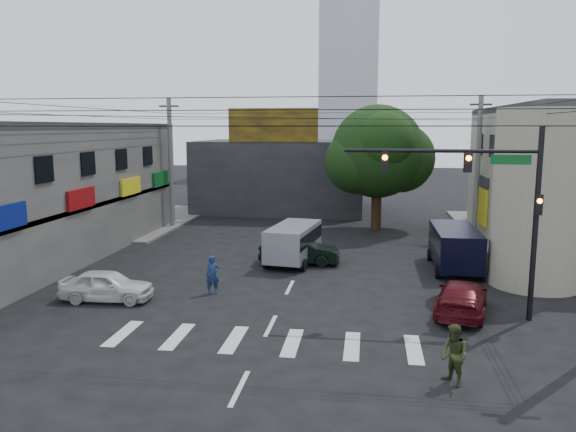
% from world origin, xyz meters
% --- Properties ---
extents(ground, '(160.00, 160.00, 0.00)m').
position_xyz_m(ground, '(0.00, 0.00, 0.00)').
color(ground, black).
rests_on(ground, ground).
extents(sidewalk_far_left, '(16.00, 16.00, 0.15)m').
position_xyz_m(sidewalk_far_left, '(-18.00, 18.00, 0.07)').
color(sidewalk_far_left, '#514F4C').
rests_on(sidewalk_far_left, ground).
extents(corner_column, '(4.00, 4.00, 8.00)m').
position_xyz_m(corner_column, '(11.00, 4.00, 4.00)').
color(corner_column, gray).
rests_on(corner_column, ground).
extents(building_far, '(14.00, 10.00, 6.00)m').
position_xyz_m(building_far, '(-4.00, 26.00, 3.00)').
color(building_far, '#232326').
rests_on(building_far, ground).
extents(billboard, '(7.00, 0.30, 2.60)m').
position_xyz_m(billboard, '(-4.00, 21.10, 7.30)').
color(billboard, olive).
rests_on(billboard, building_far).
extents(tower_distant, '(9.00, 9.00, 44.00)m').
position_xyz_m(tower_distant, '(0.00, 70.00, 22.00)').
color(tower_distant, silver).
rests_on(tower_distant, ground).
extents(street_tree, '(6.40, 6.40, 8.70)m').
position_xyz_m(street_tree, '(4.00, 17.00, 5.47)').
color(street_tree, black).
rests_on(street_tree, ground).
extents(traffic_gantry, '(7.10, 0.35, 7.20)m').
position_xyz_m(traffic_gantry, '(7.82, -1.00, 4.83)').
color(traffic_gantry, black).
rests_on(traffic_gantry, ground).
extents(utility_pole_far_left, '(0.32, 0.32, 9.20)m').
position_xyz_m(utility_pole_far_left, '(-10.50, 16.00, 4.60)').
color(utility_pole_far_left, '#59595B').
rests_on(utility_pole_far_left, ground).
extents(utility_pole_far_right, '(0.32, 0.32, 9.20)m').
position_xyz_m(utility_pole_far_right, '(10.50, 16.00, 4.60)').
color(utility_pole_far_right, '#59595B').
rests_on(utility_pole_far_right, ground).
extents(dark_sedan, '(1.58, 4.26, 1.39)m').
position_xyz_m(dark_sedan, '(-0.10, 6.50, 0.70)').
color(dark_sedan, black).
rests_on(dark_sedan, ground).
extents(white_compact, '(1.93, 3.98, 1.30)m').
position_xyz_m(white_compact, '(-7.27, -1.00, 0.65)').
color(white_compact, silver).
rests_on(white_compact, ground).
extents(maroon_sedan, '(3.78, 5.28, 1.30)m').
position_xyz_m(maroon_sedan, '(7.10, -0.57, 0.65)').
color(maroon_sedan, '#4A0A10').
rests_on(maroon_sedan, ground).
extents(silver_minivan, '(5.25, 3.30, 2.02)m').
position_xyz_m(silver_minivan, '(-0.46, 6.68, 1.01)').
color(silver_minivan, gray).
rests_on(silver_minivan, ground).
extents(navy_van, '(5.35, 2.03, 2.14)m').
position_xyz_m(navy_van, '(7.81, 6.39, 1.07)').
color(navy_van, black).
rests_on(navy_van, ground).
extents(traffic_officer, '(0.89, 0.83, 1.67)m').
position_xyz_m(traffic_officer, '(-3.17, 0.60, 0.83)').
color(traffic_officer, navy).
rests_on(traffic_officer, ground).
extents(pedestrian_olive, '(1.46, 1.45, 1.74)m').
position_xyz_m(pedestrian_olive, '(5.89, -6.91, 0.87)').
color(pedestrian_olive, '#31381A').
rests_on(pedestrian_olive, ground).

